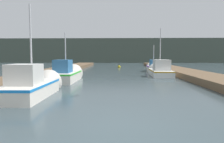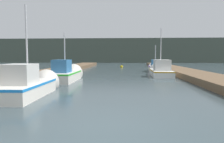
{
  "view_description": "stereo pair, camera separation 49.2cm",
  "coord_description": "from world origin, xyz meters",
  "px_view_note": "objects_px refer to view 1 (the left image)",
  "views": [
    {
      "loc": [
        -0.0,
        -4.87,
        1.87
      ],
      "look_at": [
        -0.57,
        12.81,
        0.47
      ],
      "focal_mm": 32.0,
      "sensor_mm": 36.0,
      "label": 1
    },
    {
      "loc": [
        0.49,
        -4.84,
        1.87
      ],
      "look_at": [
        -0.57,
        12.81,
        0.47
      ],
      "focal_mm": 32.0,
      "sensor_mm": 36.0,
      "label": 2
    }
  ],
  "objects_px": {
    "mooring_piling_1": "(155,66)",
    "fishing_boat_0": "(34,85)",
    "fishing_boat_2": "(160,70)",
    "fishing_boat_3": "(153,67)",
    "mooring_piling_2": "(153,65)",
    "fishing_boat_1": "(67,74)",
    "channel_buoy": "(119,67)",
    "mooring_piling_0": "(157,65)"
  },
  "relations": [
    {
      "from": "mooring_piling_2",
      "to": "fishing_boat_0",
      "type": "bearing_deg",
      "value": -113.94
    },
    {
      "from": "fishing_boat_1",
      "to": "fishing_boat_2",
      "type": "distance_m",
      "value": 8.78
    },
    {
      "from": "mooring_piling_2",
      "to": "fishing_boat_2",
      "type": "bearing_deg",
      "value": -96.35
    },
    {
      "from": "channel_buoy",
      "to": "fishing_boat_0",
      "type": "bearing_deg",
      "value": -100.4
    },
    {
      "from": "fishing_boat_0",
      "to": "mooring_piling_2",
      "type": "relative_size",
      "value": 4.26
    },
    {
      "from": "fishing_boat_1",
      "to": "mooring_piling_2",
      "type": "bearing_deg",
      "value": 58.77
    },
    {
      "from": "fishing_boat_0",
      "to": "fishing_boat_2",
      "type": "height_order",
      "value": "fishing_boat_2"
    },
    {
      "from": "fishing_boat_2",
      "to": "mooring_piling_1",
      "type": "relative_size",
      "value": 5.54
    },
    {
      "from": "mooring_piling_1",
      "to": "fishing_boat_2",
      "type": "bearing_deg",
      "value": -97.63
    },
    {
      "from": "fishing_boat_2",
      "to": "mooring_piling_1",
      "type": "bearing_deg",
      "value": 84.76
    },
    {
      "from": "fishing_boat_2",
      "to": "mooring_piling_1",
      "type": "xyz_separation_m",
      "value": [
        1.15,
        8.56,
        -0.01
      ]
    },
    {
      "from": "channel_buoy",
      "to": "fishing_boat_1",
      "type": "bearing_deg",
      "value": -103.5
    },
    {
      "from": "fishing_boat_2",
      "to": "fishing_boat_3",
      "type": "height_order",
      "value": "fishing_boat_2"
    },
    {
      "from": "fishing_boat_3",
      "to": "channel_buoy",
      "type": "bearing_deg",
      "value": 121.94
    },
    {
      "from": "fishing_boat_3",
      "to": "channel_buoy",
      "type": "xyz_separation_m",
      "value": [
        -4.07,
        7.58,
        -0.35
      ]
    },
    {
      "from": "fishing_boat_1",
      "to": "mooring_piling_0",
      "type": "xyz_separation_m",
      "value": [
        9.18,
        12.57,
        0.15
      ]
    },
    {
      "from": "fishing_boat_3",
      "to": "mooring_piling_2",
      "type": "xyz_separation_m",
      "value": [
        0.9,
        5.66,
        0.06
      ]
    },
    {
      "from": "mooring_piling_0",
      "to": "channel_buoy",
      "type": "height_order",
      "value": "mooring_piling_0"
    },
    {
      "from": "mooring_piling_2",
      "to": "fishing_boat_1",
      "type": "bearing_deg",
      "value": -121.27
    },
    {
      "from": "mooring_piling_0",
      "to": "fishing_boat_0",
      "type": "bearing_deg",
      "value": -116.97
    },
    {
      "from": "mooring_piling_0",
      "to": "mooring_piling_2",
      "type": "relative_size",
      "value": 1.17
    },
    {
      "from": "fishing_boat_2",
      "to": "mooring_piling_2",
      "type": "relative_size",
      "value": 4.81
    },
    {
      "from": "fishing_boat_2",
      "to": "channel_buoy",
      "type": "xyz_separation_m",
      "value": [
        -3.77,
        12.65,
        -0.36
      ]
    },
    {
      "from": "fishing_boat_3",
      "to": "mooring_piling_1",
      "type": "xyz_separation_m",
      "value": [
        0.85,
        3.49,
        -0.01
      ]
    },
    {
      "from": "fishing_boat_0",
      "to": "mooring_piling_2",
      "type": "bearing_deg",
      "value": 65.17
    },
    {
      "from": "mooring_piling_1",
      "to": "mooring_piling_2",
      "type": "distance_m",
      "value": 2.16
    },
    {
      "from": "fishing_boat_0",
      "to": "mooring_piling_0",
      "type": "distance_m",
      "value": 20.44
    },
    {
      "from": "mooring_piling_1",
      "to": "fishing_boat_0",
      "type": "bearing_deg",
      "value": -116.29
    },
    {
      "from": "mooring_piling_1",
      "to": "channel_buoy",
      "type": "bearing_deg",
      "value": 140.29
    },
    {
      "from": "fishing_boat_0",
      "to": "fishing_boat_1",
      "type": "height_order",
      "value": "fishing_boat_0"
    },
    {
      "from": "fishing_boat_1",
      "to": "fishing_boat_3",
      "type": "xyz_separation_m",
      "value": [
        8.08,
        9.13,
        -0.0
      ]
    },
    {
      "from": "channel_buoy",
      "to": "fishing_boat_3",
      "type": "bearing_deg",
      "value": -61.77
    },
    {
      "from": "fishing_boat_1",
      "to": "channel_buoy",
      "type": "height_order",
      "value": "fishing_boat_1"
    },
    {
      "from": "fishing_boat_1",
      "to": "channel_buoy",
      "type": "xyz_separation_m",
      "value": [
        4.01,
        16.72,
        -0.36
      ]
    },
    {
      "from": "mooring_piling_1",
      "to": "mooring_piling_2",
      "type": "relative_size",
      "value": 0.87
    },
    {
      "from": "fishing_boat_2",
      "to": "fishing_boat_0",
      "type": "bearing_deg",
      "value": -126.66
    },
    {
      "from": "fishing_boat_0",
      "to": "fishing_boat_3",
      "type": "height_order",
      "value": "fishing_boat_0"
    },
    {
      "from": "fishing_boat_2",
      "to": "mooring_piling_1",
      "type": "height_order",
      "value": "fishing_boat_2"
    },
    {
      "from": "fishing_boat_1",
      "to": "mooring_piling_2",
      "type": "xyz_separation_m",
      "value": [
        8.98,
        14.79,
        0.06
      ]
    },
    {
      "from": "mooring_piling_2",
      "to": "mooring_piling_1",
      "type": "bearing_deg",
      "value": -91.2
    },
    {
      "from": "fishing_boat_0",
      "to": "fishing_boat_1",
      "type": "distance_m",
      "value": 5.65
    },
    {
      "from": "fishing_boat_3",
      "to": "mooring_piling_0",
      "type": "relative_size",
      "value": 3.78
    }
  ]
}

